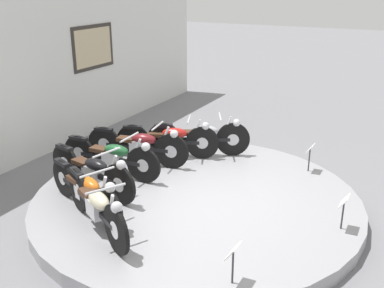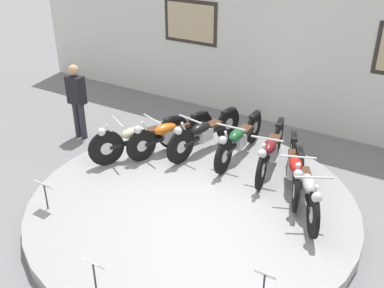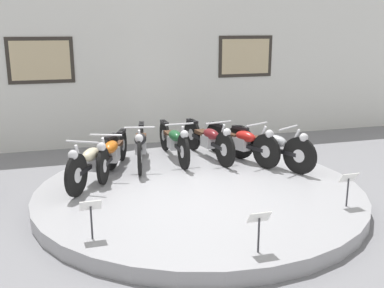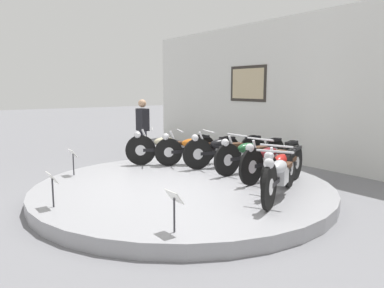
{
  "view_description": "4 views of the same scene",
  "coord_description": "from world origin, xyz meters",
  "px_view_note": "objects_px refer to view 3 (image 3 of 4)",
  "views": [
    {
      "loc": [
        -5.81,
        -2.92,
        3.48
      ],
      "look_at": [
        0.23,
        0.2,
        0.98
      ],
      "focal_mm": 42.0,
      "sensor_mm": 36.0,
      "label": 1
    },
    {
      "loc": [
        3.08,
        -5.08,
        4.35
      ],
      "look_at": [
        -0.26,
        0.4,
        0.97
      ],
      "focal_mm": 42.0,
      "sensor_mm": 36.0,
      "label": 2
    },
    {
      "loc": [
        -2.06,
        -6.53,
        2.72
      ],
      "look_at": [
        -0.02,
        0.35,
        0.85
      ],
      "focal_mm": 42.0,
      "sensor_mm": 36.0,
      "label": 3
    },
    {
      "loc": [
        5.35,
        -3.67,
        1.91
      ],
      "look_at": [
        0.11,
        0.11,
        0.93
      ],
      "focal_mm": 35.0,
      "sensor_mm": 36.0,
      "label": 4
    }
  ],
  "objects_px": {
    "motorcycle_orange": "(113,152)",
    "motorcycle_red": "(242,141)",
    "motorcycle_maroon": "(209,139)",
    "info_placard_front_left": "(91,211)",
    "motorcycle_black": "(141,144)",
    "motorcycle_cream": "(94,160)",
    "motorcycle_silver": "(270,146)",
    "info_placard_front_centre": "(259,223)",
    "info_placard_front_right": "(348,182)",
    "motorcycle_green": "(174,140)"
  },
  "relations": [
    {
      "from": "motorcycle_orange",
      "to": "motorcycle_red",
      "type": "bearing_deg",
      "value": 0.05
    },
    {
      "from": "motorcycle_maroon",
      "to": "motorcycle_red",
      "type": "height_order",
      "value": "motorcycle_maroon"
    },
    {
      "from": "motorcycle_maroon",
      "to": "info_placard_front_left",
      "type": "distance_m",
      "value": 3.8
    },
    {
      "from": "motorcycle_black",
      "to": "info_placard_front_left",
      "type": "xyz_separation_m",
      "value": [
        -1.13,
        -2.9,
        -0.03
      ]
    },
    {
      "from": "motorcycle_cream",
      "to": "motorcycle_black",
      "type": "distance_m",
      "value": 1.23
    },
    {
      "from": "motorcycle_red",
      "to": "motorcycle_silver",
      "type": "xyz_separation_m",
      "value": [
        0.36,
        -0.49,
        0.01
      ]
    },
    {
      "from": "motorcycle_red",
      "to": "motorcycle_maroon",
      "type": "bearing_deg",
      "value": 149.73
    },
    {
      "from": "info_placard_front_centre",
      "to": "info_placard_front_right",
      "type": "xyz_separation_m",
      "value": [
        1.8,
        0.89,
        0.0
      ]
    },
    {
      "from": "motorcycle_cream",
      "to": "motorcycle_orange",
      "type": "relative_size",
      "value": 0.96
    },
    {
      "from": "motorcycle_maroon",
      "to": "info_placard_front_left",
      "type": "xyz_separation_m",
      "value": [
        -2.47,
        -2.89,
        -0.03
      ]
    },
    {
      "from": "motorcycle_cream",
      "to": "motorcycle_maroon",
      "type": "height_order",
      "value": "motorcycle_cream"
    },
    {
      "from": "motorcycle_red",
      "to": "info_placard_front_right",
      "type": "height_order",
      "value": "motorcycle_red"
    },
    {
      "from": "motorcycle_cream",
      "to": "info_placard_front_centre",
      "type": "height_order",
      "value": "motorcycle_cream"
    },
    {
      "from": "motorcycle_black",
      "to": "motorcycle_silver",
      "type": "bearing_deg",
      "value": -19.82
    },
    {
      "from": "motorcycle_red",
      "to": "motorcycle_silver",
      "type": "bearing_deg",
      "value": -53.61
    },
    {
      "from": "motorcycle_green",
      "to": "info_placard_front_centre",
      "type": "relative_size",
      "value": 3.89
    },
    {
      "from": "motorcycle_red",
      "to": "info_placard_front_centre",
      "type": "height_order",
      "value": "motorcycle_red"
    },
    {
      "from": "info_placard_front_centre",
      "to": "motorcycle_maroon",
      "type": "bearing_deg",
      "value": 79.98
    },
    {
      "from": "motorcycle_orange",
      "to": "motorcycle_maroon",
      "type": "bearing_deg",
      "value": 9.86
    },
    {
      "from": "motorcycle_orange",
      "to": "motorcycle_green",
      "type": "height_order",
      "value": "motorcycle_green"
    },
    {
      "from": "motorcycle_maroon",
      "to": "motorcycle_black",
      "type": "bearing_deg",
      "value": 180.0
    },
    {
      "from": "motorcycle_maroon",
      "to": "info_placard_front_centre",
      "type": "xyz_separation_m",
      "value": [
        -0.67,
        -3.79,
        -0.03
      ]
    },
    {
      "from": "motorcycle_maroon",
      "to": "info_placard_front_centre",
      "type": "distance_m",
      "value": 3.85
    },
    {
      "from": "info_placard_front_centre",
      "to": "motorcycle_red",
      "type": "bearing_deg",
      "value": 70.4
    },
    {
      "from": "info_placard_front_left",
      "to": "motorcycle_red",
      "type": "bearing_deg",
      "value": 40.27
    },
    {
      "from": "motorcycle_green",
      "to": "info_placard_front_right",
      "type": "bearing_deg",
      "value": -59.15
    },
    {
      "from": "motorcycle_orange",
      "to": "info_placard_front_right",
      "type": "xyz_separation_m",
      "value": [
        3.03,
        -2.56,
        -0.01
      ]
    },
    {
      "from": "motorcycle_orange",
      "to": "motorcycle_silver",
      "type": "distance_m",
      "value": 2.86
    },
    {
      "from": "motorcycle_red",
      "to": "motorcycle_black",
      "type": "bearing_deg",
      "value": 170.2
    },
    {
      "from": "motorcycle_black",
      "to": "info_placard_front_right",
      "type": "relative_size",
      "value": 3.86
    },
    {
      "from": "info_placard_front_left",
      "to": "info_placard_front_right",
      "type": "relative_size",
      "value": 1.0
    },
    {
      "from": "motorcycle_red",
      "to": "info_placard_front_centre",
      "type": "distance_m",
      "value": 3.67
    },
    {
      "from": "motorcycle_black",
      "to": "motorcycle_maroon",
      "type": "xyz_separation_m",
      "value": [
        1.34,
        -0.0,
        0.0
      ]
    },
    {
      "from": "motorcycle_maroon",
      "to": "info_placard_front_centre",
      "type": "relative_size",
      "value": 3.89
    },
    {
      "from": "motorcycle_cream",
      "to": "motorcycle_orange",
      "type": "xyz_separation_m",
      "value": [
        0.36,
        0.48,
        -0.02
      ]
    },
    {
      "from": "motorcycle_green",
      "to": "motorcycle_black",
      "type": "bearing_deg",
      "value": -170.34
    },
    {
      "from": "motorcycle_orange",
      "to": "motorcycle_red",
      "type": "relative_size",
      "value": 0.99
    },
    {
      "from": "motorcycle_black",
      "to": "info_placard_front_centre",
      "type": "relative_size",
      "value": 3.86
    },
    {
      "from": "info_placard_front_left",
      "to": "motorcycle_cream",
      "type": "bearing_deg",
      "value": 84.28
    },
    {
      "from": "info_placard_front_centre",
      "to": "motorcycle_orange",
      "type": "bearing_deg",
      "value": 109.61
    },
    {
      "from": "motorcycle_orange",
      "to": "info_placard_front_left",
      "type": "xyz_separation_m",
      "value": [
        -0.57,
        -2.56,
        -0.01
      ]
    },
    {
      "from": "motorcycle_green",
      "to": "info_placard_front_left",
      "type": "distance_m",
      "value": 3.51
    },
    {
      "from": "motorcycle_black",
      "to": "motorcycle_red",
      "type": "bearing_deg",
      "value": -9.8
    },
    {
      "from": "motorcycle_green",
      "to": "motorcycle_red",
      "type": "height_order",
      "value": "same"
    },
    {
      "from": "motorcycle_cream",
      "to": "motorcycle_orange",
      "type": "distance_m",
      "value": 0.6
    },
    {
      "from": "motorcycle_cream",
      "to": "motorcycle_maroon",
      "type": "bearing_deg",
      "value": 19.81
    },
    {
      "from": "motorcycle_black",
      "to": "info_placard_front_left",
      "type": "bearing_deg",
      "value": -111.3
    },
    {
      "from": "motorcycle_cream",
      "to": "motorcycle_green",
      "type": "bearing_deg",
      "value": 30.25
    },
    {
      "from": "info_placard_front_centre",
      "to": "motorcycle_black",
      "type": "bearing_deg",
      "value": 100.04
    },
    {
      "from": "motorcycle_black",
      "to": "motorcycle_red",
      "type": "xyz_separation_m",
      "value": [
        1.9,
        -0.33,
        -0.01
      ]
    }
  ]
}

